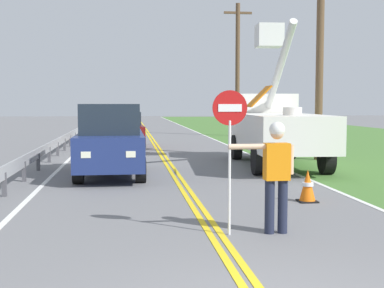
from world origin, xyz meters
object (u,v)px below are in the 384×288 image
object	(u,v)px
utility_pole_near	(320,49)
utility_bucket_truck	(274,124)
flagger_worker	(276,170)
oncoming_suv_nearest	(111,140)
oncoming_sedan_second	(123,130)
utility_pole_mid	(238,67)
stop_sign_paddle	(230,129)
traffic_cone_lead	(308,186)

from	to	relation	value
utility_pole_near	utility_bucket_truck	bearing A→B (deg)	-148.54
utility_bucket_truck	flagger_worker	bearing A→B (deg)	-105.76
oncoming_suv_nearest	utility_pole_near	bearing A→B (deg)	24.20
flagger_worker	oncoming_sedan_second	distance (m)	17.15
oncoming_sedan_second	utility_pole_mid	world-z (taller)	utility_pole_mid
stop_sign_paddle	utility_pole_near	bearing A→B (deg)	62.60
stop_sign_paddle	utility_bucket_truck	xyz separation A→B (m)	(3.39, 9.29, -0.31)
utility_pole_near	utility_pole_mid	size ratio (longest dim) A/B	0.93
stop_sign_paddle	oncoming_sedan_second	size ratio (longest dim) A/B	0.56
flagger_worker	traffic_cone_lead	world-z (taller)	flagger_worker
oncoming_suv_nearest	flagger_worker	bearing A→B (deg)	-68.09
utility_bucket_truck	oncoming_suv_nearest	bearing A→B (deg)	-158.82
oncoming_suv_nearest	oncoming_sedan_second	xyz separation A→B (m)	(0.29, 9.80, -0.23)
stop_sign_paddle	oncoming_suv_nearest	xyz separation A→B (m)	(-2.11, 7.16, -0.65)
flagger_worker	utility_bucket_truck	world-z (taller)	utility_bucket_truck
oncoming_sedan_second	traffic_cone_lead	xyz separation A→B (m)	(4.03, -14.40, -0.50)
stop_sign_paddle	utility_bucket_truck	world-z (taller)	utility_bucket_truck
oncoming_suv_nearest	utility_bucket_truck	bearing A→B (deg)	21.18
flagger_worker	utility_bucket_truck	bearing A→B (deg)	74.24
oncoming_suv_nearest	traffic_cone_lead	distance (m)	6.36
utility_bucket_truck	utility_pole_mid	distance (m)	15.99
oncoming_suv_nearest	utility_pole_near	size ratio (longest dim) A/B	0.59
flagger_worker	utility_pole_mid	bearing A→B (deg)	79.39
flagger_worker	utility_bucket_truck	size ratio (longest dim) A/B	0.26
flagger_worker	oncoming_suv_nearest	distance (m)	7.70
stop_sign_paddle	oncoming_suv_nearest	world-z (taller)	stop_sign_paddle
stop_sign_paddle	oncoming_sedan_second	distance (m)	17.08
flagger_worker	oncoming_sedan_second	xyz separation A→B (m)	(-2.58, 16.95, -0.21)
flagger_worker	stop_sign_paddle	distance (m)	1.02
oncoming_suv_nearest	traffic_cone_lead	size ratio (longest dim) A/B	6.59
flagger_worker	oncoming_sedan_second	size ratio (longest dim) A/B	0.44
oncoming_suv_nearest	traffic_cone_lead	xyz separation A→B (m)	(4.33, -4.60, -0.72)
stop_sign_paddle	traffic_cone_lead	bearing A→B (deg)	49.03
oncoming_sedan_second	utility_pole_near	size ratio (longest dim) A/B	0.53
oncoming_sedan_second	utility_pole_near	world-z (taller)	utility_pole_near
oncoming_sedan_second	traffic_cone_lead	world-z (taller)	oncoming_sedan_second
flagger_worker	traffic_cone_lead	size ratio (longest dim) A/B	2.61
utility_bucket_truck	oncoming_sedan_second	world-z (taller)	utility_bucket_truck
utility_bucket_truck	utility_pole_near	bearing A→B (deg)	31.46
oncoming_suv_nearest	utility_pole_mid	world-z (taller)	utility_pole_mid
oncoming_suv_nearest	oncoming_sedan_second	world-z (taller)	oncoming_suv_nearest
traffic_cone_lead	stop_sign_paddle	bearing A→B (deg)	-130.97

